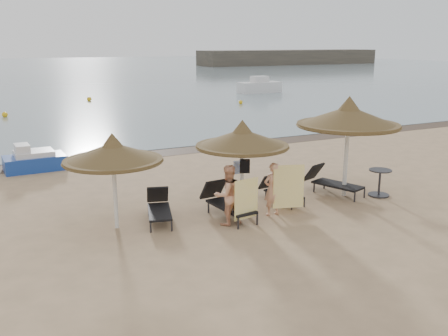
{
  "coord_description": "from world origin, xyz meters",
  "views": [
    {
      "loc": [
        -6.03,
        -10.57,
        4.62
      ],
      "look_at": [
        -0.14,
        1.2,
        1.29
      ],
      "focal_mm": 40.0,
      "sensor_mm": 36.0,
      "label": 1
    }
  ],
  "objects_px": {
    "person_left": "(228,190)",
    "person_right": "(273,185)",
    "lounger_far_right": "(330,181)",
    "pedal_boat": "(34,160)",
    "palapa_center": "(242,139)",
    "lounger_near_left": "(226,201)",
    "palapa_left": "(113,153)",
    "palapa_right": "(348,117)",
    "lounger_far_left": "(159,207)",
    "side_table": "(379,183)",
    "lounger_near_right": "(279,191)"
  },
  "relations": [
    {
      "from": "person_left",
      "to": "person_right",
      "type": "height_order",
      "value": "person_left"
    },
    {
      "from": "side_table",
      "to": "pedal_boat",
      "type": "bearing_deg",
      "value": 138.21
    },
    {
      "from": "lounger_far_left",
      "to": "person_left",
      "type": "distance_m",
      "value": 1.96
    },
    {
      "from": "palapa_left",
      "to": "pedal_boat",
      "type": "xyz_separation_m",
      "value": [
        -1.19,
        7.27,
        -1.59
      ]
    },
    {
      "from": "side_table",
      "to": "person_right",
      "type": "bearing_deg",
      "value": -179.37
    },
    {
      "from": "lounger_near_left",
      "to": "pedal_boat",
      "type": "distance_m",
      "value": 8.7
    },
    {
      "from": "lounger_far_left",
      "to": "palapa_center",
      "type": "bearing_deg",
      "value": 8.94
    },
    {
      "from": "lounger_far_right",
      "to": "person_left",
      "type": "xyz_separation_m",
      "value": [
        -4.14,
        -1.02,
        0.53
      ]
    },
    {
      "from": "lounger_far_left",
      "to": "pedal_boat",
      "type": "bearing_deg",
      "value": 124.65
    },
    {
      "from": "palapa_left",
      "to": "lounger_far_left",
      "type": "distance_m",
      "value": 2.0
    },
    {
      "from": "person_right",
      "to": "pedal_boat",
      "type": "distance_m",
      "value": 9.78
    },
    {
      "from": "palapa_right",
      "to": "lounger_near_left",
      "type": "distance_m",
      "value": 4.59
    },
    {
      "from": "palapa_center",
      "to": "person_right",
      "type": "height_order",
      "value": "palapa_center"
    },
    {
      "from": "palapa_center",
      "to": "person_left",
      "type": "bearing_deg",
      "value": -135.89
    },
    {
      "from": "lounger_far_left",
      "to": "side_table",
      "type": "height_order",
      "value": "side_table"
    },
    {
      "from": "lounger_far_left",
      "to": "lounger_near_right",
      "type": "xyz_separation_m",
      "value": [
        3.75,
        -0.08,
        -0.03
      ]
    },
    {
      "from": "side_table",
      "to": "pedal_boat",
      "type": "relative_size",
      "value": 0.38
    },
    {
      "from": "lounger_near_left",
      "to": "pedal_boat",
      "type": "relative_size",
      "value": 0.93
    },
    {
      "from": "person_right",
      "to": "palapa_left",
      "type": "bearing_deg",
      "value": -13.72
    },
    {
      "from": "palapa_left",
      "to": "pedal_boat",
      "type": "distance_m",
      "value": 7.54
    },
    {
      "from": "palapa_center",
      "to": "side_table",
      "type": "height_order",
      "value": "palapa_center"
    },
    {
      "from": "palapa_left",
      "to": "person_left",
      "type": "distance_m",
      "value": 3.04
    },
    {
      "from": "lounger_far_right",
      "to": "person_left",
      "type": "relative_size",
      "value": 1.09
    },
    {
      "from": "side_table",
      "to": "person_right",
      "type": "xyz_separation_m",
      "value": [
        -3.9,
        -0.04,
        0.47
      ]
    },
    {
      "from": "lounger_far_right",
      "to": "person_right",
      "type": "height_order",
      "value": "person_right"
    },
    {
      "from": "lounger_far_right",
      "to": "pedal_boat",
      "type": "xyz_separation_m",
      "value": [
        -7.99,
        7.28,
        -0.01
      ]
    },
    {
      "from": "palapa_left",
      "to": "lounger_near_right",
      "type": "height_order",
      "value": "palapa_left"
    },
    {
      "from": "lounger_far_right",
      "to": "pedal_boat",
      "type": "relative_size",
      "value": 0.92
    },
    {
      "from": "person_left",
      "to": "palapa_left",
      "type": "bearing_deg",
      "value": -24.11
    },
    {
      "from": "lounger_near_left",
      "to": "lounger_near_right",
      "type": "relative_size",
      "value": 1.24
    },
    {
      "from": "lounger_near_left",
      "to": "side_table",
      "type": "height_order",
      "value": "lounger_near_left"
    },
    {
      "from": "pedal_boat",
      "to": "lounger_far_right",
      "type": "bearing_deg",
      "value": -44.31
    },
    {
      "from": "lounger_near_right",
      "to": "person_right",
      "type": "height_order",
      "value": "person_right"
    },
    {
      "from": "lounger_near_left",
      "to": "lounger_far_right",
      "type": "xyz_separation_m",
      "value": [
        3.89,
        0.39,
        -0.01
      ]
    },
    {
      "from": "lounger_far_right",
      "to": "palapa_left",
      "type": "bearing_deg",
      "value": 160.82
    },
    {
      "from": "person_left",
      "to": "person_right",
      "type": "distance_m",
      "value": 1.41
    },
    {
      "from": "palapa_left",
      "to": "person_right",
      "type": "xyz_separation_m",
      "value": [
        4.07,
        -0.96,
        -1.11
      ]
    },
    {
      "from": "lounger_near_right",
      "to": "person_left",
      "type": "distance_m",
      "value": 2.58
    },
    {
      "from": "lounger_near_left",
      "to": "lounger_near_right",
      "type": "distance_m",
      "value": 2.06
    },
    {
      "from": "side_table",
      "to": "palapa_center",
      "type": "bearing_deg",
      "value": 170.71
    },
    {
      "from": "lounger_far_left",
      "to": "side_table",
      "type": "bearing_deg",
      "value": 7.69
    },
    {
      "from": "palapa_center",
      "to": "person_left",
      "type": "distance_m",
      "value": 1.66
    },
    {
      "from": "palapa_center",
      "to": "lounger_near_left",
      "type": "relative_size",
      "value": 1.28
    },
    {
      "from": "person_right",
      "to": "pedal_boat",
      "type": "bearing_deg",
      "value": -57.95
    },
    {
      "from": "lounger_near_right",
      "to": "lounger_far_left",
      "type": "bearing_deg",
      "value": 172.15
    },
    {
      "from": "person_left",
      "to": "pedal_boat",
      "type": "height_order",
      "value": "person_left"
    },
    {
      "from": "lounger_far_left",
      "to": "person_left",
      "type": "height_order",
      "value": "person_left"
    },
    {
      "from": "pedal_boat",
      "to": "palapa_center",
      "type": "bearing_deg",
      "value": -59.63
    },
    {
      "from": "palapa_right",
      "to": "lounger_near_left",
      "type": "xyz_separation_m",
      "value": [
        -4.11,
        0.0,
        -2.05
      ]
    },
    {
      "from": "palapa_right",
      "to": "lounger_near_left",
      "type": "bearing_deg",
      "value": 179.94
    }
  ]
}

